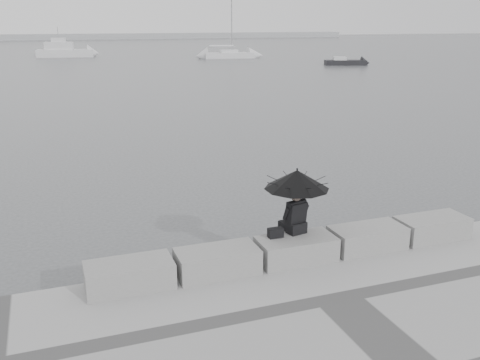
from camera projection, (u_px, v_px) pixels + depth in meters
name	position (u px, v px, depth m)	size (l,w,h in m)	color
ground	(286.00, 273.00, 11.58)	(360.00, 360.00, 0.00)	#414446
stone_block_far_left	(129.00, 275.00, 9.83)	(1.60, 0.80, 0.50)	gray
stone_block_left	(217.00, 261.00, 10.40)	(1.60, 0.80, 0.50)	gray
stone_block_centre	(296.00, 249.00, 10.96)	(1.60, 0.80, 0.50)	gray
stone_block_right	(367.00, 238.00, 11.52)	(1.60, 0.80, 0.50)	gray
stone_block_far_right	(432.00, 228.00, 12.08)	(1.60, 0.80, 0.50)	gray
seated_person	(297.00, 185.00, 10.88)	(1.34, 1.34, 1.39)	black
bag	(276.00, 233.00, 10.89)	(0.30, 0.17, 0.20)	black
distant_landmass	(23.00, 37.00, 147.58)	(180.00, 8.00, 2.80)	#95979A
sailboat_right	(229.00, 54.00, 77.54)	(7.38, 3.29, 12.90)	silver
motor_cruiser	(65.00, 51.00, 79.98)	(8.42, 3.80, 4.50)	silver
small_motorboat	(345.00, 62.00, 65.60)	(5.26, 3.12, 1.10)	black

